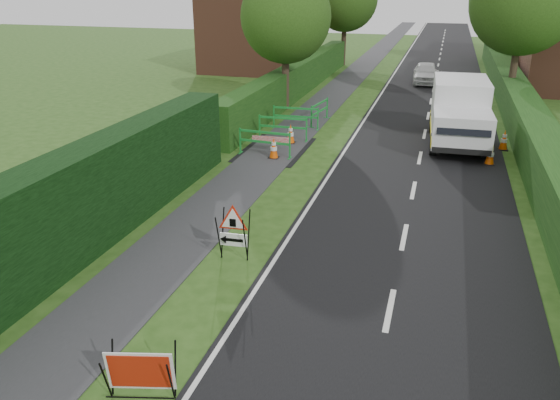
# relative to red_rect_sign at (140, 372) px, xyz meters

# --- Properties ---
(ground) EXTENTS (120.00, 120.00, 0.00)m
(ground) POSITION_rel_red_rect_sign_xyz_m (1.01, 2.64, -0.52)
(ground) COLOR #274814
(ground) RESTS_ON ground
(road_surface) EXTENTS (6.00, 90.00, 0.02)m
(road_surface) POSITION_rel_red_rect_sign_xyz_m (3.51, 37.64, -0.51)
(road_surface) COLOR black
(road_surface) RESTS_ON ground
(footpath) EXTENTS (2.00, 90.00, 0.02)m
(footpath) POSITION_rel_red_rect_sign_xyz_m (-1.99, 37.64, -0.51)
(footpath) COLOR #2D2D30
(footpath) RESTS_ON ground
(hedge_west_near) EXTENTS (1.10, 18.00, 2.50)m
(hedge_west_near) POSITION_rel_red_rect_sign_xyz_m (-3.99, 2.64, -0.52)
(hedge_west_near) COLOR black
(hedge_west_near) RESTS_ON ground
(hedge_west_far) EXTENTS (1.00, 24.00, 1.80)m
(hedge_west_far) POSITION_rel_red_rect_sign_xyz_m (-3.99, 24.64, -0.52)
(hedge_west_far) COLOR #14380F
(hedge_west_far) RESTS_ON ground
(hedge_east) EXTENTS (1.20, 50.00, 1.50)m
(hedge_east) POSITION_rel_red_rect_sign_xyz_m (7.51, 18.64, -0.52)
(hedge_east) COLOR #14380F
(hedge_east) RESTS_ON ground
(house_west) EXTENTS (7.50, 7.40, 7.88)m
(house_west) POSITION_rel_red_rect_sign_xyz_m (-8.99, 32.64, 2.38)
(house_west) COLOR brown
(house_west) RESTS_ON ground
(tree_nw) EXTENTS (4.40, 4.40, 6.70)m
(tree_nw) POSITION_rel_red_rect_sign_xyz_m (-3.59, 20.64, 3.97)
(tree_nw) COLOR #2D2116
(tree_nw) RESTS_ON ground
(tree_ne) EXTENTS (5.20, 5.20, 7.79)m
(tree_ne) POSITION_rel_red_rect_sign_xyz_m (7.41, 24.64, 4.66)
(tree_ne) COLOR #2D2116
(tree_ne) RESTS_ON ground
(tree_fe) EXTENTS (4.20, 4.20, 6.33)m
(tree_fe) POSITION_rel_red_rect_sign_xyz_m (7.41, 40.64, 3.71)
(tree_fe) COLOR #2D2116
(tree_fe) RESTS_ON ground
(red_rect_sign) EXTENTS (1.17, 0.88, 0.90)m
(red_rect_sign) POSITION_rel_red_rect_sign_xyz_m (0.00, 0.00, 0.00)
(red_rect_sign) COLOR black
(red_rect_sign) RESTS_ON ground
(triangle_sign) EXTENTS (0.87, 0.87, 1.19)m
(triangle_sign) POSITION_rel_red_rect_sign_xyz_m (-0.31, 4.74, 0.31)
(triangle_sign) COLOR black
(triangle_sign) RESTS_ON ground
(works_van) EXTENTS (2.37, 5.50, 2.46)m
(works_van) POSITION_rel_red_rect_sign_xyz_m (4.80, 16.64, 0.79)
(works_van) COLOR silver
(works_van) RESTS_ON ground
(traffic_cone_0) EXTENTS (0.38, 0.38, 0.79)m
(traffic_cone_0) POSITION_rel_red_rect_sign_xyz_m (5.94, 14.11, -0.12)
(traffic_cone_0) COLOR black
(traffic_cone_0) RESTS_ON ground
(traffic_cone_1) EXTENTS (0.38, 0.38, 0.79)m
(traffic_cone_1) POSITION_rel_red_rect_sign_xyz_m (6.56, 16.19, -0.12)
(traffic_cone_1) COLOR black
(traffic_cone_1) RESTS_ON ground
(traffic_cone_2) EXTENTS (0.38, 0.38, 0.79)m
(traffic_cone_2) POSITION_rel_red_rect_sign_xyz_m (5.94, 17.80, -0.12)
(traffic_cone_2) COLOR black
(traffic_cone_2) RESTS_ON ground
(traffic_cone_3) EXTENTS (0.38, 0.38, 0.79)m
(traffic_cone_3) POSITION_rel_red_rect_sign_xyz_m (-1.72, 12.58, -0.12)
(traffic_cone_3) COLOR black
(traffic_cone_3) RESTS_ON ground
(traffic_cone_4) EXTENTS (0.38, 0.38, 0.79)m
(traffic_cone_4) POSITION_rel_red_rect_sign_xyz_m (-1.66, 14.69, -0.12)
(traffic_cone_4) COLOR black
(traffic_cone_4) RESTS_ON ground
(ped_barrier_0) EXTENTS (2.08, 0.48, 1.00)m
(ped_barrier_0) POSITION_rel_red_rect_sign_xyz_m (-2.12, 12.74, 0.11)
(ped_barrier_0) COLOR #18852E
(ped_barrier_0) RESTS_ON ground
(ped_barrier_1) EXTENTS (2.07, 0.40, 1.00)m
(ped_barrier_1) POSITION_rel_red_rect_sign_xyz_m (-2.10, 15.07, 0.11)
(ped_barrier_1) COLOR #18852E
(ped_barrier_1) RESTS_ON ground
(ped_barrier_2) EXTENTS (2.07, 0.45, 1.00)m
(ped_barrier_2) POSITION_rel_red_rect_sign_xyz_m (-2.06, 16.98, 0.11)
(ped_barrier_2) COLOR #18852E
(ped_barrier_2) RESTS_ON ground
(ped_barrier_3) EXTENTS (0.65, 2.09, 1.00)m
(ped_barrier_3) POSITION_rel_red_rect_sign_xyz_m (-1.28, 18.30, 0.11)
(ped_barrier_3) COLOR #18852E
(ped_barrier_3) RESTS_ON ground
(redwhite_plank) EXTENTS (1.50, 0.11, 0.25)m
(redwhite_plank) POSITION_rel_red_rect_sign_xyz_m (-2.09, 13.43, -0.52)
(redwhite_plank) COLOR red
(redwhite_plank) RESTS_ON ground
(hatchback_car) EXTENTS (1.77, 3.90, 1.30)m
(hatchback_car) POSITION_rel_red_rect_sign_xyz_m (2.91, 30.35, 0.13)
(hatchback_car) COLOR white
(hatchback_car) RESTS_ON ground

